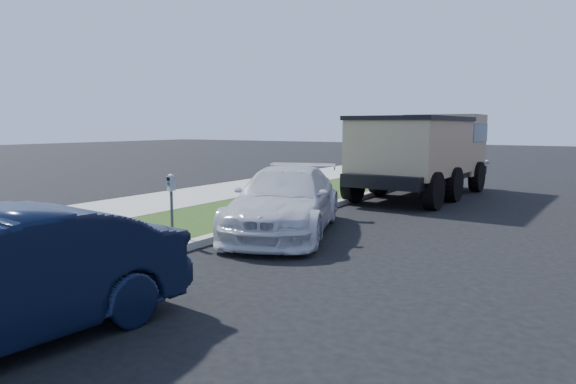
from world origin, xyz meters
The scene contains 5 objects.
ground centered at (0.00, 0.00, 0.00)m, with size 120.00×120.00×0.00m, color black.
streetside centered at (-5.57, 2.00, 0.07)m, with size 6.12×50.00×0.15m.
parking_meter centered at (-3.28, -0.40, 1.04)m, with size 0.20×0.16×1.27m.
white_wagon centered at (-1.88, 1.70, 0.71)m, with size 1.99×4.90×1.42m, color silver.
dump_truck centered at (-1.16, 9.25, 1.54)m, with size 2.99×7.09×2.74m.
Camera 1 is at (4.10, -7.76, 2.33)m, focal length 32.00 mm.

